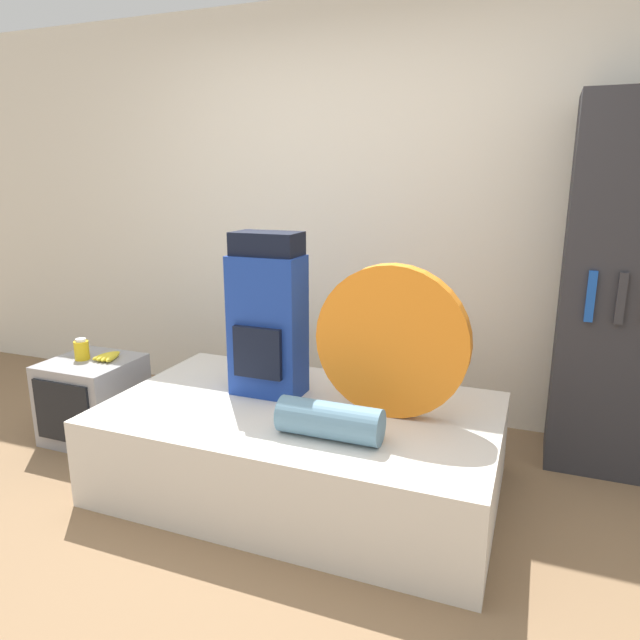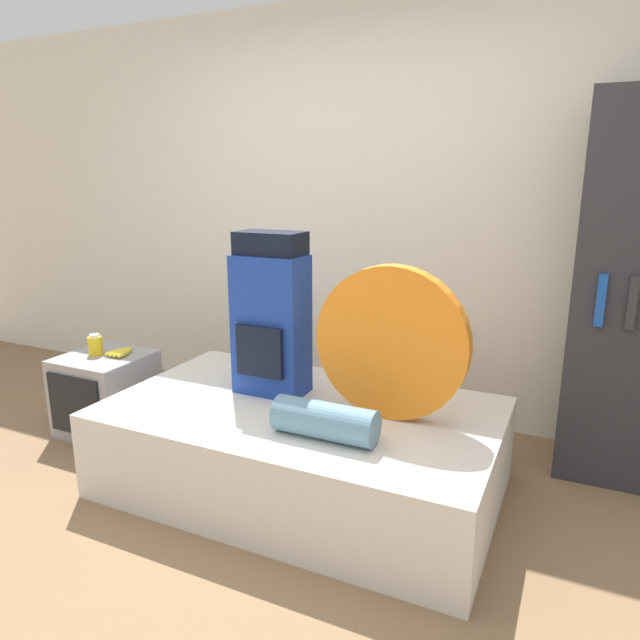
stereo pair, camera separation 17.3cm
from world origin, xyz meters
TOP-DOWN VIEW (x-y plane):
  - ground_plane at (0.00, 0.00)m, footprint 16.00×16.00m
  - wall_back at (0.00, 1.85)m, footprint 8.00×0.05m
  - bed at (0.10, 0.71)m, footprint 1.91×1.14m
  - backpack at (-0.13, 0.82)m, footprint 0.37×0.25m
  - tent_bag at (0.53, 0.77)m, footprint 0.72×0.08m
  - sleeping_roll at (0.35, 0.43)m, footprint 0.46×0.16m
  - television at (-1.29, 0.78)m, footprint 0.49×0.49m
  - canister at (-1.34, 0.78)m, footprint 0.08×0.08m
  - banana_bunch at (-1.19, 0.84)m, footprint 0.14×0.18m
  - bookshelf at (1.58, 1.53)m, footprint 0.66×0.43m

SIDE VIEW (x-z plane):
  - ground_plane at x=0.00m, z-range 0.00..0.00m
  - bed at x=0.10m, z-range 0.00..0.44m
  - television at x=-1.29m, z-range 0.00..0.49m
  - banana_bunch at x=-1.19m, z-range 0.49..0.53m
  - sleeping_roll at x=0.35m, z-range 0.44..0.60m
  - canister at x=-1.34m, z-range 0.49..0.61m
  - tent_bag at x=0.53m, z-range 0.44..1.16m
  - backpack at x=-0.13m, z-range 0.43..1.26m
  - bookshelf at x=1.58m, z-range 0.00..1.94m
  - wall_back at x=0.00m, z-range 0.00..2.60m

